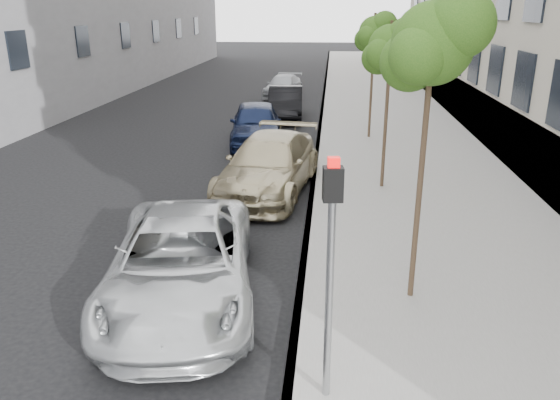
# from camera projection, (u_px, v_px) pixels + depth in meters

# --- Properties ---
(ground) EXTENTS (160.00, 160.00, 0.00)m
(ground) POSITION_uv_depth(u_px,v_px,m) (223.00, 338.00, 8.93)
(ground) COLOR black
(ground) RESTS_ON ground
(sidewalk) EXTENTS (6.40, 72.00, 0.14)m
(sidewalk) POSITION_uv_depth(u_px,v_px,m) (378.00, 101.00, 31.05)
(sidewalk) COLOR gray
(sidewalk) RESTS_ON ground
(curb) EXTENTS (0.15, 72.00, 0.14)m
(curb) POSITION_uv_depth(u_px,v_px,m) (323.00, 100.00, 31.33)
(curb) COLOR #9E9B93
(curb) RESTS_ON ground
(tree_near) EXTENTS (1.66, 1.46, 5.27)m
(tree_near) POSITION_uv_depth(u_px,v_px,m) (434.00, 44.00, 8.53)
(tree_near) COLOR #38281C
(tree_near) RESTS_ON sidewalk
(tree_mid) EXTENTS (1.60, 1.40, 4.74)m
(tree_mid) POSITION_uv_depth(u_px,v_px,m) (392.00, 48.00, 14.79)
(tree_mid) COLOR #38281C
(tree_mid) RESTS_ON sidewalk
(tree_far) EXTENTS (1.58, 1.38, 4.86)m
(tree_far) POSITION_uv_depth(u_px,v_px,m) (375.00, 32.00, 20.85)
(tree_far) COLOR #38281C
(tree_far) RESTS_ON sidewalk
(signal_pole) EXTENTS (0.26, 0.21, 3.34)m
(signal_pole) POSITION_uv_depth(u_px,v_px,m) (331.00, 256.00, 6.76)
(signal_pole) COLOR #939699
(signal_pole) RESTS_ON sidewalk
(minivan) EXTENTS (3.40, 5.85, 1.53)m
(minivan) POSITION_uv_depth(u_px,v_px,m) (181.00, 262.00, 9.86)
(minivan) COLOR silver
(minivan) RESTS_ON ground
(suv) EXTENTS (2.99, 5.80, 1.61)m
(suv) POSITION_uv_depth(u_px,v_px,m) (269.00, 165.00, 15.81)
(suv) COLOR tan
(suv) RESTS_ON ground
(sedan_blue) EXTENTS (2.52, 5.01, 1.64)m
(sedan_blue) POSITION_uv_depth(u_px,v_px,m) (256.00, 124.00, 21.33)
(sedan_blue) COLOR #0F1835
(sedan_blue) RESTS_ON ground
(sedan_black) EXTENTS (1.86, 4.68, 1.51)m
(sedan_black) POSITION_uv_depth(u_px,v_px,m) (285.00, 103.00, 26.26)
(sedan_black) COLOR black
(sedan_black) RESTS_ON ground
(sedan_rear) EXTENTS (2.29, 4.54, 1.26)m
(sedan_rear) POSITION_uv_depth(u_px,v_px,m) (283.00, 86.00, 32.79)
(sedan_rear) COLOR #929599
(sedan_rear) RESTS_ON ground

